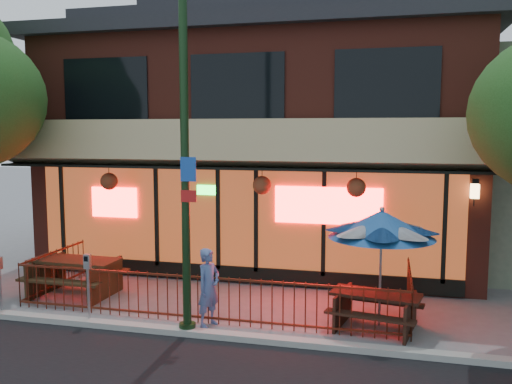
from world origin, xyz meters
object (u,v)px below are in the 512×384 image
at_px(parking_meter_near, 88,277).
at_px(parking_meter_far, 0,276).
at_px(picnic_table_left, 75,272).
at_px(street_light, 185,171).
at_px(pedestrian, 209,287).
at_px(picnic_table_right, 376,305).
at_px(patio_umbrella, 382,224).

relative_size(parking_meter_near, parking_meter_far, 1.14).
xyz_separation_m(picnic_table_left, parking_meter_near, (1.34, -1.63, 0.40)).
distance_m(street_light, parking_meter_near, 3.04).
height_order(pedestrian, parking_meter_near, pedestrian).
bearing_deg(street_light, picnic_table_right, 17.36).
bearing_deg(patio_umbrella, picnic_table_right, -103.90).
height_order(picnic_table_left, parking_meter_near, parking_meter_near).
height_order(picnic_table_left, patio_umbrella, patio_umbrella).
bearing_deg(picnic_table_right, pedestrian, -169.58).
bearing_deg(street_light, patio_umbrella, 21.01).
height_order(street_light, pedestrian, street_light).
height_order(street_light, patio_umbrella, street_light).
height_order(patio_umbrella, parking_meter_far, patio_umbrella).
bearing_deg(patio_umbrella, parking_meter_far, -169.97).
distance_m(picnic_table_right, patio_umbrella, 1.60).
distance_m(picnic_table_left, parking_meter_far, 1.82).
height_order(picnic_table_right, parking_meter_near, parking_meter_near).
height_order(pedestrian, parking_meter_far, pedestrian).
bearing_deg(picnic_table_right, street_light, -162.64).
bearing_deg(parking_meter_far, picnic_table_right, 8.10).
bearing_deg(picnic_table_left, picnic_table_right, -4.37).
height_order(picnic_table_left, pedestrian, pedestrian).
xyz_separation_m(picnic_table_right, parking_meter_far, (-7.73, -1.10, 0.38)).
xyz_separation_m(street_light, parking_meter_near, (-2.12, 0.00, -2.17)).
bearing_deg(picnic_table_right, parking_meter_near, -168.98).
xyz_separation_m(parking_meter_near, parking_meter_far, (-2.08, 0.00, -0.12)).
bearing_deg(parking_meter_near, street_light, -0.07).
bearing_deg(pedestrian, picnic_table_right, -56.27).
relative_size(picnic_table_left, picnic_table_right, 1.09).
relative_size(picnic_table_right, parking_meter_near, 1.34).
distance_m(picnic_table_left, pedestrian, 3.90).
bearing_deg(street_light, parking_meter_near, 179.93).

